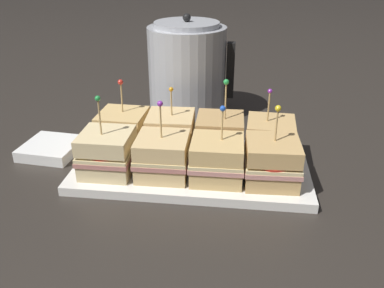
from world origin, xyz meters
name	(u,v)px	position (x,y,z in m)	size (l,w,h in m)	color
ground_plane	(192,171)	(0.00, 0.00, 0.00)	(6.00, 6.00, 0.00)	#2D2823
serving_platter	(192,167)	(0.00, 0.00, 0.01)	(0.47, 0.25, 0.02)	white
sandwich_front_far_left	(107,153)	(-0.16, -0.05, 0.06)	(0.10, 0.10, 0.16)	beige
sandwich_front_center_left	(163,156)	(-0.05, -0.05, 0.06)	(0.10, 0.10, 0.15)	#DBB77A
sandwich_front_center_right	(217,159)	(0.05, -0.05, 0.06)	(0.10, 0.10, 0.14)	tan
sandwich_front_far_right	(272,162)	(0.15, -0.05, 0.06)	(0.10, 0.10, 0.15)	tan
sandwich_back_far_left	(123,131)	(-0.15, 0.05, 0.06)	(0.10, 0.10, 0.15)	tan
sandwich_back_center_left	(171,133)	(-0.05, 0.05, 0.06)	(0.10, 0.10, 0.14)	#DBB77A
sandwich_back_center_right	(220,136)	(0.05, 0.05, 0.06)	(0.10, 0.10, 0.16)	tan
sandwich_back_far_right	(270,138)	(0.16, 0.05, 0.06)	(0.11, 0.11, 0.15)	tan
kettle_steel	(187,72)	(-0.05, 0.29, 0.12)	(0.22, 0.20, 0.27)	#B7BABF
napkin_stack	(52,148)	(-0.32, 0.04, 0.01)	(0.12, 0.12, 0.02)	white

